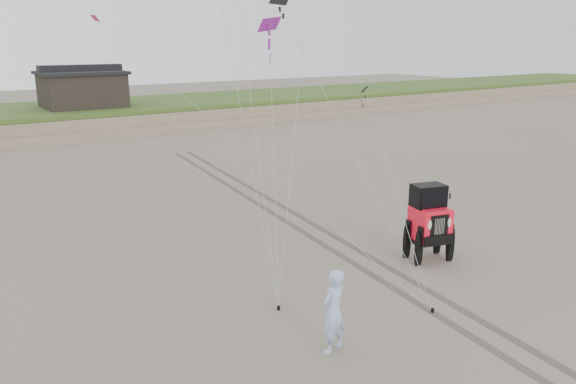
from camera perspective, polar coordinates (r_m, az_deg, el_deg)
name	(u,v)px	position (r m, az deg, el deg)	size (l,w,h in m)	color
ground	(390,298)	(16.08, 10.36, -10.56)	(160.00, 160.00, 0.00)	#6B6054
dune_ridge	(58,119)	(49.10, -22.34, 6.86)	(160.00, 14.25, 1.73)	#7A6B54
cabin	(82,88)	(48.85, -20.18, 9.89)	(6.40, 5.40, 3.35)	black
jeep	(429,231)	(18.66, 14.16, -3.83)	(2.30, 5.32, 1.98)	#FF132C
man	(333,311)	(12.98, 4.62, -11.96)	(0.73, 0.48, 2.00)	#879CD1
stake_main	(279,308)	(15.16, -0.97, -11.70)	(0.08, 0.08, 0.12)	black
stake_aux	(432,310)	(15.51, 14.47, -11.58)	(0.08, 0.08, 0.12)	black
tire_tracks	(286,215)	(23.02, -0.18, -2.33)	(5.22, 29.74, 0.01)	#4C443D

